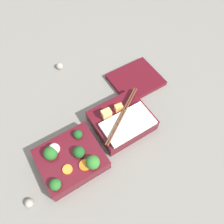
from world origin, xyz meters
TOP-DOWN VIEW (x-y plane):
  - ground_plane at (0.00, 0.00)m, footprint 3.00×3.00m
  - bento_tray_vegetable at (-0.09, -0.02)m, footprint 0.18×0.15m
  - bento_tray_rice at (0.10, 0.01)m, footprint 0.19×0.15m
  - bento_lid at (0.25, 0.14)m, footprint 0.17×0.15m
  - pebble_0 at (0.04, 0.35)m, footprint 0.03×0.03m
  - pebble_1 at (-0.24, -0.06)m, footprint 0.02×0.02m

SIDE VIEW (x-z plane):
  - ground_plane at x=0.00m, z-range 0.00..0.00m
  - pebble_1 at x=-0.24m, z-range -0.01..0.02m
  - pebble_0 at x=0.04m, z-range -0.01..0.02m
  - bento_lid at x=0.25m, z-range 0.00..0.02m
  - bento_tray_rice at x=0.10m, z-range -0.01..0.07m
  - bento_tray_vegetable at x=-0.09m, z-range -0.01..0.07m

